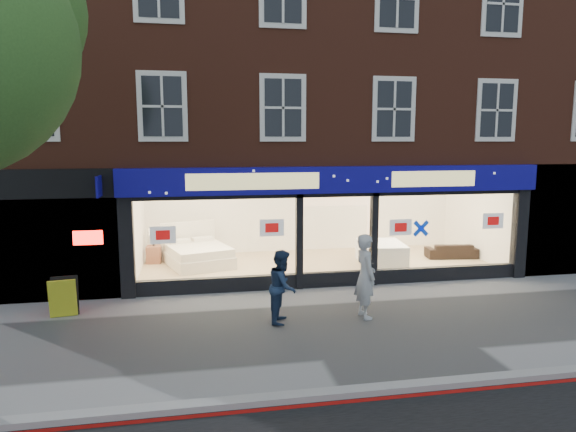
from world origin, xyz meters
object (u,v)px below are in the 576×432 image
object	(u,v)px
a_board	(64,297)
pedestrian_blue	(283,286)
display_bed	(197,254)
mattress_stack	(381,253)
sofa	(451,250)
pedestrian_grey	(365,276)

from	to	relation	value
a_board	pedestrian_blue	distance (m)	5.00
a_board	display_bed	bearing A→B (deg)	44.36
mattress_stack	display_bed	bearing A→B (deg)	171.01
mattress_stack	sofa	distance (m)	2.61
mattress_stack	pedestrian_grey	bearing A→B (deg)	-115.04
sofa	pedestrian_grey	bearing A→B (deg)	53.03
a_board	mattress_stack	bearing A→B (deg)	10.78
pedestrian_blue	sofa	bearing A→B (deg)	-35.80
pedestrian_grey	pedestrian_blue	distance (m)	1.89
display_bed	sofa	size ratio (longest dim) A/B	1.58
a_board	sofa	bearing A→B (deg)	8.08
mattress_stack	pedestrian_blue	bearing A→B (deg)	-132.00
sofa	pedestrian_grey	distance (m)	6.68
display_bed	a_board	world-z (taller)	display_bed
display_bed	a_board	xyz separation A→B (m)	(-3.02, -4.07, 0.01)
mattress_stack	pedestrian_grey	xyz separation A→B (m)	(-2.07, -4.42, 0.53)
display_bed	a_board	bearing A→B (deg)	-144.09
pedestrian_blue	mattress_stack	bearing A→B (deg)	-23.63
display_bed	pedestrian_grey	size ratio (longest dim) A/B	1.36
mattress_stack	pedestrian_grey	distance (m)	4.91
sofa	pedestrian_grey	size ratio (longest dim) A/B	0.86
mattress_stack	a_board	xyz separation A→B (m)	(-8.78, -3.16, 0.02)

